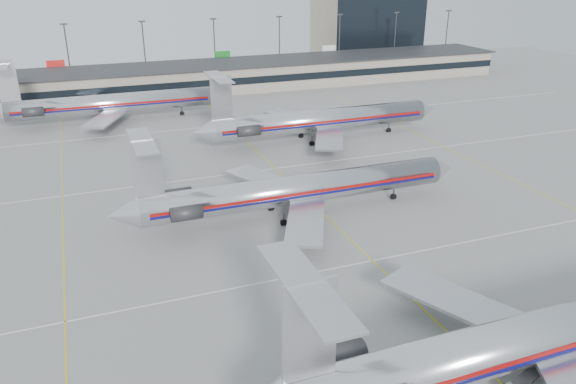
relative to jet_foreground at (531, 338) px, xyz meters
name	(u,v)px	position (x,y,z in m)	size (l,w,h in m)	color
ground	(427,313)	(-2.04, 9.63, -3.56)	(260.00, 260.00, 0.00)	gray
apron_markings	(372,261)	(-2.04, 19.63, -3.55)	(160.00, 0.15, 0.02)	silver
terminal	(193,78)	(-2.04, 107.60, -0.40)	(162.00, 17.00, 6.25)	gray
light_mast_row	(180,47)	(-2.04, 121.63, 5.02)	(163.60, 0.40, 15.28)	#38383D
distant_building	(367,17)	(59.96, 137.63, 8.94)	(30.00, 20.00, 25.00)	tan
jet_foreground	(531,338)	(0.00, 0.00, 0.00)	(46.87, 27.60, 12.27)	silver
jet_second_row	(292,190)	(-5.78, 33.09, -0.18)	(44.47, 26.18, 11.64)	silver
jet_third_row	(318,120)	(9.60, 60.46, 0.04)	(45.39, 27.92, 12.41)	silver
jet_back_row	(108,104)	(-23.07, 85.94, 0.01)	(44.99, 27.67, 12.30)	silver
belt_loader	(528,383)	(-0.81, -1.24, -2.89)	(4.83, 2.10, 2.48)	#A3A3A3
ramp_worker_far	(561,351)	(3.99, 0.59, -2.78)	(0.75, 0.59, 1.55)	#ADEC16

